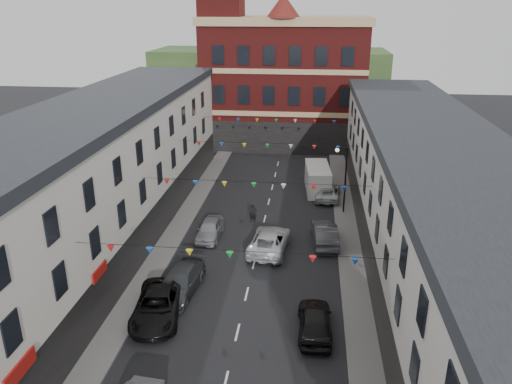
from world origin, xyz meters
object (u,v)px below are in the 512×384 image
at_px(car_right_e, 325,234).
at_px(car_right_d, 315,321).
at_px(car_left_c, 158,305).
at_px(moving_car, 269,241).
at_px(car_right_f, 328,192).
at_px(white_van, 318,179).
at_px(pedestrian, 253,213).
at_px(street_lamp, 343,171).
at_px(car_left_e, 210,229).
at_px(car_left_d, 180,282).

bearing_deg(car_right_e, car_right_d, 81.11).
bearing_deg(car_left_c, moving_car, 51.12).
relative_size(car_right_d, car_right_f, 0.97).
height_order(car_right_d, moving_car, moving_car).
relative_size(car_right_f, white_van, 0.84).
height_order(car_left_c, pedestrian, pedestrian).
distance_m(car_left_c, car_right_d, 9.20).
xyz_separation_m(white_van, pedestrian, (-5.39, -8.32, -0.46)).
relative_size(street_lamp, car_left_e, 1.39).
height_order(car_left_d, car_right_e, car_right_e).
distance_m(street_lamp, car_right_e, 7.04).
bearing_deg(car_right_d, car_left_c, -4.85).
bearing_deg(car_right_e, car_right_f, -98.00).
height_order(car_left_e, white_van, white_van).
distance_m(car_left_e, car_right_f, 13.48).
bearing_deg(car_left_d, car_right_e, 47.72).
distance_m(car_left_e, white_van, 14.44).
bearing_deg(pedestrian, car_right_f, 25.73).
bearing_deg(street_lamp, white_van, 110.33).
bearing_deg(car_right_d, street_lamp, -99.10).
height_order(car_right_e, moving_car, car_right_e).
height_order(car_left_c, moving_car, car_left_c).
relative_size(street_lamp, car_right_e, 1.20).
bearing_deg(car_right_f, street_lamp, 110.37).
xyz_separation_m(car_left_c, car_right_d, (9.19, -0.48, -0.01)).
bearing_deg(car_left_c, car_left_d, 70.27).
distance_m(car_left_d, car_right_d, 9.16).
xyz_separation_m(car_left_e, white_van, (8.45, 11.69, 0.52)).
bearing_deg(car_right_f, car_left_c, 66.61).
relative_size(car_left_e, white_van, 0.76).
distance_m(car_left_c, car_left_d, 2.79).
bearing_deg(street_lamp, car_left_e, -149.65).
xyz_separation_m(car_left_d, moving_car, (5.16, 6.58, 0.00)).
height_order(white_van, pedestrian, white_van).
bearing_deg(moving_car, car_left_e, -12.40).
xyz_separation_m(car_left_e, car_right_e, (9.00, 0.01, 0.08)).
bearing_deg(car_right_f, car_left_d, 64.69).
bearing_deg(car_left_e, car_right_e, 0.77).
bearing_deg(white_van, car_left_c, -117.04).
bearing_deg(moving_car, white_van, -99.15).
relative_size(car_right_d, car_right_e, 0.93).
relative_size(car_right_d, white_van, 0.82).
height_order(car_left_d, pedestrian, pedestrian).
bearing_deg(car_right_e, car_left_d, 36.13).
distance_m(car_left_e, moving_car, 5.12).
relative_size(street_lamp, car_left_c, 1.05).
distance_m(street_lamp, car_left_e, 12.58).
bearing_deg(car_left_d, white_van, 72.55).
height_order(street_lamp, pedestrian, street_lamp).
bearing_deg(car_left_d, pedestrian, 80.12).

